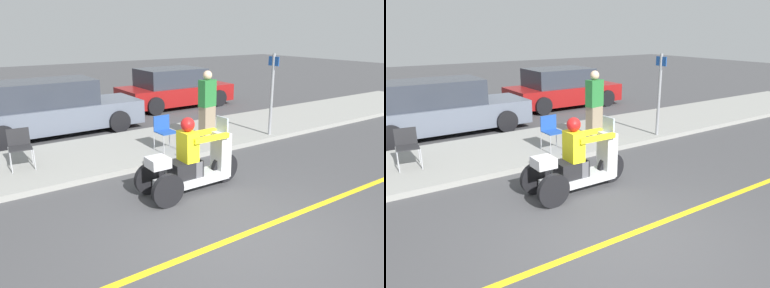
% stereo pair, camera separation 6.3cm
% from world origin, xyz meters
% --- Properties ---
extents(ground_plane, '(60.00, 60.00, 0.00)m').
position_xyz_m(ground_plane, '(0.00, 0.00, 0.00)').
color(ground_plane, '#424244').
extents(lane_stripe, '(24.00, 0.12, 0.01)m').
position_xyz_m(lane_stripe, '(0.39, 0.00, 0.00)').
color(lane_stripe, gold).
rests_on(lane_stripe, ground).
extents(sidewalk_strip, '(28.00, 2.80, 0.12)m').
position_xyz_m(sidewalk_strip, '(0.00, 4.60, 0.06)').
color(sidewalk_strip, gray).
rests_on(sidewalk_strip, ground).
extents(motorcycle_trike, '(2.09, 0.76, 1.44)m').
position_xyz_m(motorcycle_trike, '(0.39, 1.75, 0.52)').
color(motorcycle_trike, black).
rests_on(motorcycle_trike, ground).
extents(spectator_mid_group, '(0.46, 0.32, 1.80)m').
position_xyz_m(spectator_mid_group, '(2.48, 4.12, 0.99)').
color(spectator_mid_group, gray).
rests_on(spectator_mid_group, sidewalk_strip).
extents(folding_chair_set_back, '(0.50, 0.50, 0.82)m').
position_xyz_m(folding_chair_set_back, '(-2.06, 4.58, 0.62)').
color(folding_chair_set_back, '#A5A8AD').
rests_on(folding_chair_set_back, sidewalk_strip).
extents(folding_chair_curbside, '(0.48, 0.48, 0.82)m').
position_xyz_m(folding_chair_curbside, '(1.07, 3.94, 0.62)').
color(folding_chair_curbside, '#A5A8AD').
rests_on(folding_chair_curbside, sidewalk_strip).
extents(parked_car_lot_left, '(4.37, 2.10, 1.49)m').
position_xyz_m(parked_car_lot_left, '(4.34, 8.80, 0.70)').
color(parked_car_lot_left, maroon).
rests_on(parked_car_lot_left, ground).
extents(parked_car_lot_center, '(4.82, 1.93, 1.56)m').
position_xyz_m(parked_car_lot_center, '(-0.65, 7.32, 0.73)').
color(parked_car_lot_center, slate).
rests_on(parked_car_lot_center, ground).
extents(street_sign, '(0.08, 0.36, 2.20)m').
position_xyz_m(street_sign, '(4.15, 3.45, 1.32)').
color(street_sign, gray).
rests_on(street_sign, sidewalk_strip).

